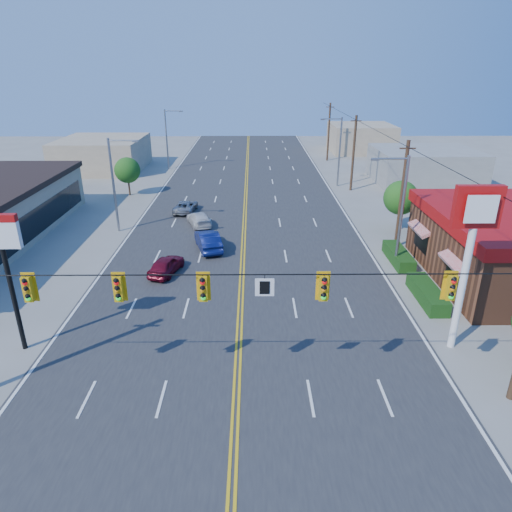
{
  "coord_description": "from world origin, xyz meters",
  "views": [
    {
      "loc": [
        0.73,
        -15.92,
        13.45
      ],
      "look_at": [
        0.96,
        10.92,
        2.2
      ],
      "focal_mm": 32.0,
      "sensor_mm": 36.0,
      "label": 1
    }
  ],
  "objects_px": {
    "kfc_pylon": "(472,237)",
    "car_white": "(199,219)",
    "car_blue": "(208,241)",
    "signal_span": "(231,300)",
    "car_silver": "(186,207)",
    "pizza_hut_sign": "(4,255)",
    "car_magenta": "(166,266)"
  },
  "relations": [
    {
      "from": "signal_span",
      "to": "car_blue",
      "type": "relative_size",
      "value": 5.48
    },
    {
      "from": "signal_span",
      "to": "kfc_pylon",
      "type": "height_order",
      "value": "signal_span"
    },
    {
      "from": "kfc_pylon",
      "to": "car_blue",
      "type": "xyz_separation_m",
      "value": [
        -13.75,
        13.49,
        -5.31
      ]
    },
    {
      "from": "car_magenta",
      "to": "car_blue",
      "type": "height_order",
      "value": "car_blue"
    },
    {
      "from": "car_silver",
      "to": "car_magenta",
      "type": "bearing_deg",
      "value": 96.88
    },
    {
      "from": "signal_span",
      "to": "kfc_pylon",
      "type": "xyz_separation_m",
      "value": [
        11.12,
        4.0,
        1.16
      ]
    },
    {
      "from": "car_blue",
      "to": "car_silver",
      "type": "height_order",
      "value": "car_blue"
    },
    {
      "from": "signal_span",
      "to": "car_blue",
      "type": "distance_m",
      "value": 18.17
    },
    {
      "from": "pizza_hut_sign",
      "to": "kfc_pylon",
      "type": "bearing_deg",
      "value": 0.0
    },
    {
      "from": "signal_span",
      "to": "kfc_pylon",
      "type": "bearing_deg",
      "value": 19.78
    },
    {
      "from": "car_white",
      "to": "pizza_hut_sign",
      "type": "bearing_deg",
      "value": 50.53
    },
    {
      "from": "car_magenta",
      "to": "car_silver",
      "type": "bearing_deg",
      "value": -72.86
    },
    {
      "from": "kfc_pylon",
      "to": "car_silver",
      "type": "distance_m",
      "value": 29.36
    },
    {
      "from": "pizza_hut_sign",
      "to": "car_blue",
      "type": "height_order",
      "value": "pizza_hut_sign"
    },
    {
      "from": "car_white",
      "to": "car_silver",
      "type": "height_order",
      "value": "car_white"
    },
    {
      "from": "kfc_pylon",
      "to": "pizza_hut_sign",
      "type": "distance_m",
      "value": 22.02
    },
    {
      "from": "pizza_hut_sign",
      "to": "car_white",
      "type": "distance_m",
      "value": 21.07
    },
    {
      "from": "car_magenta",
      "to": "car_white",
      "type": "height_order",
      "value": "car_magenta"
    },
    {
      "from": "car_blue",
      "to": "pizza_hut_sign",
      "type": "bearing_deg",
      "value": 43.1
    },
    {
      "from": "pizza_hut_sign",
      "to": "car_white",
      "type": "height_order",
      "value": "pizza_hut_sign"
    },
    {
      "from": "car_white",
      "to": "car_magenta",
      "type": "bearing_deg",
      "value": 63.75
    },
    {
      "from": "signal_span",
      "to": "pizza_hut_sign",
      "type": "bearing_deg",
      "value": 159.81
    },
    {
      "from": "signal_span",
      "to": "car_white",
      "type": "bearing_deg",
      "value": 99.64
    },
    {
      "from": "pizza_hut_sign",
      "to": "car_magenta",
      "type": "xyz_separation_m",
      "value": [
        5.74,
        8.99,
        -4.56
      ]
    },
    {
      "from": "kfc_pylon",
      "to": "pizza_hut_sign",
      "type": "xyz_separation_m",
      "value": [
        -22.0,
        0.0,
        -0.86
      ]
    },
    {
      "from": "car_silver",
      "to": "car_blue",
      "type": "bearing_deg",
      "value": 111.9
    },
    {
      "from": "kfc_pylon",
      "to": "car_white",
      "type": "relative_size",
      "value": 2.1
    },
    {
      "from": "pizza_hut_sign",
      "to": "car_magenta",
      "type": "bearing_deg",
      "value": 57.42
    },
    {
      "from": "pizza_hut_sign",
      "to": "car_silver",
      "type": "bearing_deg",
      "value": 77.6
    },
    {
      "from": "car_silver",
      "to": "signal_span",
      "type": "bearing_deg",
      "value": 106.32
    },
    {
      "from": "car_blue",
      "to": "car_silver",
      "type": "relative_size",
      "value": 1.09
    },
    {
      "from": "car_silver",
      "to": "car_white",
      "type": "bearing_deg",
      "value": 118.09
    }
  ]
}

